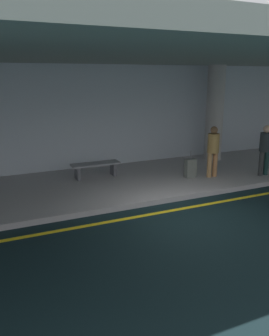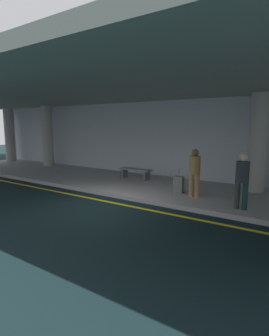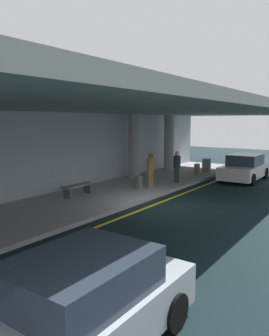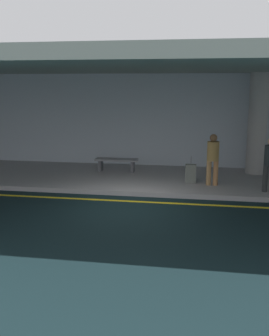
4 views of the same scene
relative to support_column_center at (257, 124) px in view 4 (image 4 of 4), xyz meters
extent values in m
plane|color=black|center=(-4.00, -4.35, -1.97)|extent=(60.00, 60.00, 0.00)
cube|color=#9D999C|center=(-4.00, -1.25, -1.90)|extent=(26.00, 4.20, 0.15)
cube|color=yellow|center=(-4.00, -3.88, -1.97)|extent=(26.00, 0.14, 0.01)
cylinder|color=#9E9A97|center=(0.00, 0.00, 0.00)|extent=(0.68, 0.68, 3.65)
cube|color=gray|center=(-4.00, -1.75, 1.97)|extent=(28.00, 13.20, 0.30)
cube|color=#ACB6C1|center=(-4.00, 1.00, -0.07)|extent=(26.00, 0.30, 3.80)
cylinder|color=#2D3031|center=(-0.02, -2.67, -1.42)|extent=(0.16, 0.16, 0.82)
cylinder|color=#987145|center=(-1.71, -2.11, -1.42)|extent=(0.16, 0.16, 0.82)
cylinder|color=#99673F|center=(-1.49, -2.11, -1.42)|extent=(0.16, 0.16, 0.82)
cylinder|color=olive|center=(-1.60, -2.11, -0.69)|extent=(0.38, 0.38, 0.62)
sphere|color=brown|center=(-1.60, -2.11, -0.26)|extent=(0.24, 0.24, 0.24)
cube|color=#595D56|center=(-2.30, -1.88, -1.51)|extent=(0.36, 0.22, 0.62)
cylinder|color=slate|center=(-2.30, -1.88, -1.06)|extent=(0.02, 0.02, 0.28)
cube|color=slate|center=(-5.12, -0.55, -1.38)|extent=(1.60, 0.50, 0.06)
cube|color=#4C4C51|center=(-5.74, -0.55, -1.61)|extent=(0.10, 0.40, 0.42)
cube|color=#4C4C51|center=(-4.50, -0.55, -1.61)|extent=(0.10, 0.40, 0.42)
camera|label=1|loc=(-8.67, -11.29, 1.43)|focal=37.76mm
camera|label=2|loc=(1.88, -11.01, 0.66)|focal=29.26mm
camera|label=3|loc=(-15.50, -10.89, 1.43)|focal=35.84mm
camera|label=4|loc=(-2.01, -15.07, 1.43)|focal=42.82mm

